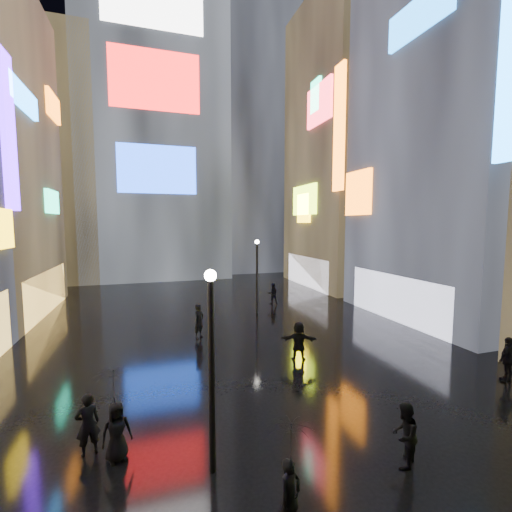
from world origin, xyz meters
name	(u,v)px	position (x,y,z in m)	size (l,w,h in m)	color
ground	(218,323)	(0.00, 20.00, 0.00)	(140.00, 140.00, 0.00)	black
building_right_mid	(465,91)	(15.98, 17.01, 14.99)	(10.28, 13.70, 30.00)	black
building_right_far	(352,148)	(15.98, 30.00, 13.98)	(10.28, 12.00, 28.00)	black
tower_main	(154,103)	(-3.00, 43.97, 21.01)	(16.00, 14.20, 42.00)	black
tower_flank_right	(244,147)	(9.00, 46.00, 17.00)	(12.00, 12.00, 34.00)	black
tower_flank_left	(51,162)	(-14.00, 42.00, 13.00)	(10.00, 10.00, 26.00)	black
lamp_near	(211,360)	(-2.73, 7.02, 2.94)	(0.30, 0.30, 5.20)	black
lamp_far	(257,272)	(3.06, 21.46, 2.94)	(0.30, 0.30, 5.20)	black
pedestrian_0	(290,496)	(-1.52, 4.86, 0.77)	(0.56, 0.37, 1.53)	black
pedestrian_1	(404,435)	(2.05, 5.73, 0.85)	(0.82, 0.64, 1.69)	black
pedestrian_3	(508,359)	(9.45, 8.45, 0.90)	(1.06, 0.44, 1.81)	black
pedestrian_4	(117,432)	(-5.08, 8.22, 0.79)	(0.78, 0.50, 1.59)	black
pedestrian_5	(299,341)	(2.35, 12.89, 0.91)	(1.68, 0.54, 1.81)	black
pedestrian_6	(199,321)	(-1.59, 17.42, 0.95)	(0.69, 0.45, 1.90)	black
pedestrian_7	(273,294)	(5.10, 23.77, 0.82)	(0.79, 0.62, 1.63)	black
umbrella_0	(291,441)	(-1.52, 4.86, 1.96)	(0.93, 0.95, 0.86)	black
umbrella_2	(115,386)	(-5.08, 8.22, 2.06)	(1.03, 1.05, 0.95)	black
pedestrian_8	(88,424)	(-5.85, 8.70, 0.87)	(0.63, 0.41, 1.73)	black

